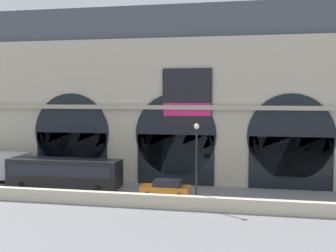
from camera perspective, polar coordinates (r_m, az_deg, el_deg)
The scene contains 6 objects.
ground_plane at distance 41.31m, azimuth -0.37°, elevation -8.87°, with size 200.00×200.00×0.00m, color slate.
quay_parapet_wall at distance 36.91m, azimuth -1.89°, elevation -9.58°, with size 90.00×0.70×1.09m, color beige.
station_building at distance 47.32m, azimuth 1.54°, elevation 3.70°, with size 47.76×4.84×18.43m.
bus_midwest at distance 43.78m, azimuth -13.17°, elevation -5.86°, with size 11.00×3.25×3.10m.
car_center at distance 40.54m, azimuth -0.26°, elevation -7.96°, with size 4.40×2.22×1.55m.
street_lamp_quayside at distance 36.31m, azimuth 3.67°, elevation -3.61°, with size 0.44×0.44×6.90m.
Camera 1 is at (8.61, -39.32, 9.30)m, focal length 47.53 mm.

